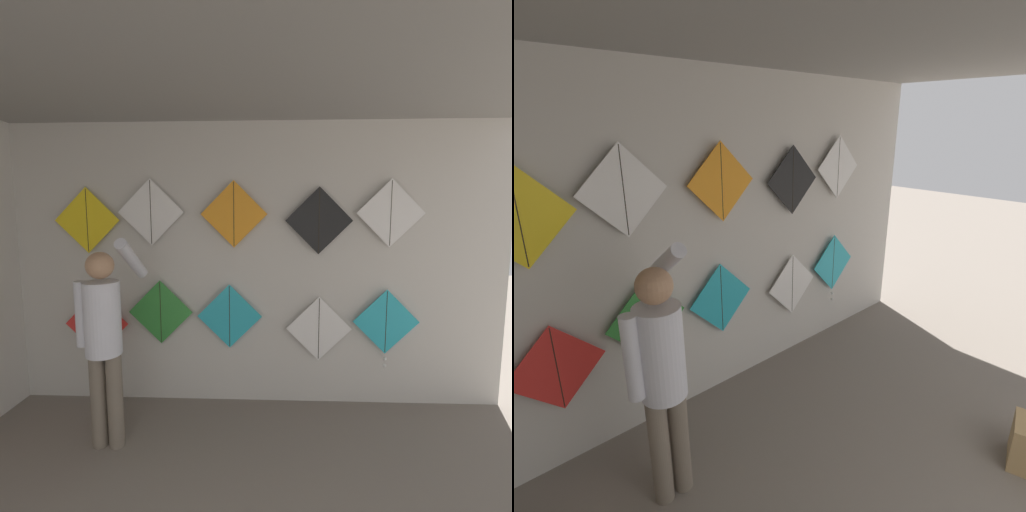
% 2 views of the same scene
% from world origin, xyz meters
% --- Properties ---
extents(back_panel, '(5.27, 0.06, 2.80)m').
position_xyz_m(back_panel, '(0.00, 4.13, 1.40)').
color(back_panel, beige).
rests_on(back_panel, ground).
extents(shopkeeper, '(0.44, 0.60, 1.73)m').
position_xyz_m(shopkeeper, '(-1.01, 3.36, 0.97)').
color(shopkeeper, '#726656').
rests_on(shopkeeper, ground).
extents(kite_0, '(0.65, 0.01, 0.65)m').
position_xyz_m(kite_0, '(-1.43, 4.04, 0.81)').
color(kite_0, red).
extents(kite_1, '(0.65, 0.01, 0.65)m').
position_xyz_m(kite_1, '(-0.77, 4.04, 0.94)').
color(kite_1, '#338C38').
extents(kite_2, '(0.65, 0.01, 0.65)m').
position_xyz_m(kite_2, '(-0.08, 4.04, 0.91)').
color(kite_2, '#28B2C6').
extents(kite_3, '(0.65, 0.01, 0.65)m').
position_xyz_m(kite_3, '(0.81, 4.04, 0.79)').
color(kite_3, white).
extents(kite_4, '(0.65, 0.04, 0.78)m').
position_xyz_m(kite_4, '(1.46, 4.04, 0.85)').
color(kite_4, '#28B2C6').
extents(kite_5, '(0.65, 0.01, 0.65)m').
position_xyz_m(kite_5, '(-1.47, 4.04, 1.86)').
color(kite_5, yellow).
extents(kite_6, '(0.65, 0.01, 0.65)m').
position_xyz_m(kite_6, '(-0.84, 4.04, 1.94)').
color(kite_6, white).
extents(kite_7, '(0.65, 0.01, 0.65)m').
position_xyz_m(kite_7, '(-0.03, 4.04, 1.92)').
color(kite_7, orange).
extents(kite_8, '(0.65, 0.01, 0.65)m').
position_xyz_m(kite_8, '(0.79, 4.04, 1.86)').
color(kite_8, black).
extents(kite_9, '(0.65, 0.01, 0.65)m').
position_xyz_m(kite_9, '(1.46, 4.04, 1.93)').
color(kite_9, white).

